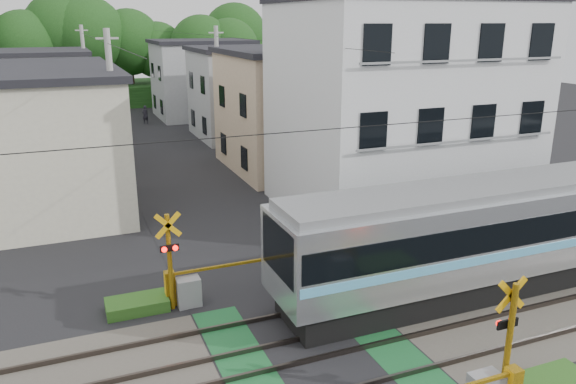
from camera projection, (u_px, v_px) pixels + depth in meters
name	position (u px, v px, depth m)	size (l,w,h in m)	color
ground	(313.00, 350.00, 14.76)	(120.00, 120.00, 0.00)	black
track_bed	(313.00, 348.00, 14.75)	(120.00, 120.00, 0.14)	#47423A
commuter_train	(523.00, 227.00, 18.15)	(17.09, 2.70, 3.55)	black
crossing_signal_near	(491.00, 383.00, 12.25)	(4.74, 0.65, 3.09)	#EDA80C
crossing_signal_far	(185.00, 284.00, 16.86)	(4.74, 0.65, 3.09)	#EDA80C
apartment_block	(400.00, 106.00, 24.87)	(10.20, 8.36, 9.30)	white
houses_row	(153.00, 101.00, 36.86)	(22.07, 31.35, 6.80)	beige
tree_hill	(103.00, 51.00, 56.13)	(40.00, 12.36, 11.32)	#1D4717
catenary	(507.00, 190.00, 15.87)	(60.00, 5.04, 7.00)	#2D2D33
utility_poles	(138.00, 94.00, 33.56)	(7.90, 42.00, 8.00)	#A5A5A0
pedestrian	(145.00, 115.00, 46.73)	(0.56, 0.37, 1.54)	#282630
weed_patches	(374.00, 332.00, 15.26)	(10.25, 8.80, 0.40)	#2D5E1E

